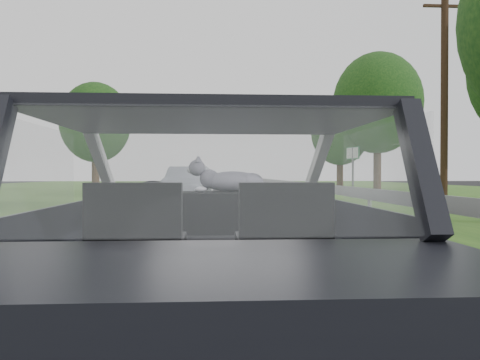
{
  "coord_description": "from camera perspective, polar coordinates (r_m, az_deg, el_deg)",
  "views": [
    {
      "loc": [
        0.01,
        -2.86,
        1.14
      ],
      "look_at": [
        0.21,
        0.53,
        1.09
      ],
      "focal_mm": 35.0,
      "sensor_mm": 36.0,
      "label": 1
    }
  ],
  "objects": [
    {
      "name": "driver_seat",
      "position": [
        2.62,
        -12.42,
        -4.87
      ],
      "size": [
        0.5,
        0.72,
        0.42
      ],
      "primitive_type": "cube",
      "color": "black",
      "rests_on": "subject_car"
    },
    {
      "name": "cat",
      "position": [
        3.5,
        -0.9,
        -0.02
      ],
      "size": [
        0.62,
        0.27,
        0.27
      ],
      "primitive_type": "ellipsoid",
      "rotation": [
        0.0,
        0.0,
        -0.15
      ],
      "color": "gray",
      "rests_on": "dashboard"
    },
    {
      "name": "highway_sign",
      "position": [
        22.63,
        13.59,
        0.91
      ],
      "size": [
        0.4,
        0.94,
        2.4
      ],
      "primitive_type": "cube",
      "rotation": [
        0.0,
        0.0,
        0.33
      ],
      "color": "#196D32",
      "rests_on": "ground"
    },
    {
      "name": "other_car",
      "position": [
        18.53,
        -6.38,
        -0.55
      ],
      "size": [
        2.04,
        4.46,
        1.43
      ],
      "primitive_type": "imported",
      "rotation": [
        0.0,
        0.0,
        -0.08
      ],
      "color": "#A2A7B7",
      "rests_on": "ground"
    },
    {
      "name": "tree_6",
      "position": [
        32.52,
        -17.21,
        4.89
      ],
      "size": [
        5.08,
        5.08,
        7.0
      ],
      "primitive_type": null,
      "rotation": [
        0.0,
        0.0,
        -0.11
      ],
      "color": "black",
      "rests_on": "ground"
    },
    {
      "name": "dashboard",
      "position": [
        3.5,
        -3.54,
        -3.93
      ],
      "size": [
        1.58,
        0.45,
        0.3
      ],
      "primitive_type": "cube",
      "color": "black",
      "rests_on": "subject_car"
    },
    {
      "name": "passenger_seat",
      "position": [
        2.61,
        5.25,
        -4.86
      ],
      "size": [
        0.5,
        0.72,
        0.42
      ],
      "primitive_type": "cube",
      "color": "black",
      "rests_on": "subject_car"
    },
    {
      "name": "utility_pole",
      "position": [
        19.0,
        23.65,
        9.52
      ],
      "size": [
        0.34,
        0.34,
        8.1
      ],
      "primitive_type": "cylinder",
      "rotation": [
        0.0,
        0.0,
        -0.34
      ],
      "color": "#382316",
      "rests_on": "ground"
    },
    {
      "name": "ground",
      "position": [
        3.08,
        -3.56,
        -20.9
      ],
      "size": [
        140.0,
        140.0,
        0.0
      ],
      "primitive_type": "plane",
      "color": "#2C2C2D",
      "rests_on": "ground"
    },
    {
      "name": "guardrail",
      "position": [
        13.57,
        15.05,
        -1.61
      ],
      "size": [
        0.05,
        90.0,
        0.32
      ],
      "primitive_type": "cube",
      "color": "#999999",
      "rests_on": "ground"
    },
    {
      "name": "steering_wheel",
      "position": [
        3.22,
        -10.69,
        -3.09
      ],
      "size": [
        0.36,
        0.36,
        0.04
      ],
      "primitive_type": "torus",
      "color": "black",
      "rests_on": "dashboard"
    },
    {
      "name": "subject_car",
      "position": [
        2.89,
        -3.57,
        -7.41
      ],
      "size": [
        1.8,
        4.0,
        1.45
      ],
      "primitive_type": "cube",
      "color": "black",
      "rests_on": "ground"
    },
    {
      "name": "tree_2",
      "position": [
        36.18,
        12.1,
        4.17
      ],
      "size": [
        5.11,
        5.11,
        6.59
      ],
      "primitive_type": null,
      "rotation": [
        0.0,
        0.0,
        -0.19
      ],
      "color": "black",
      "rests_on": "ground"
    },
    {
      "name": "tree_3",
      "position": [
        35.5,
        16.41,
        6.69
      ],
      "size": [
        7.7,
        7.7,
        9.64
      ],
      "primitive_type": null,
      "rotation": [
        0.0,
        0.0,
        0.24
      ],
      "color": "black",
      "rests_on": "ground"
    }
  ]
}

